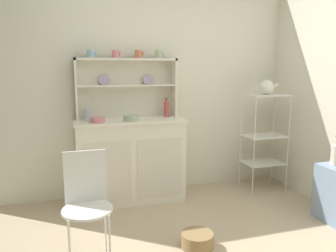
{
  "coord_description": "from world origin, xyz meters",
  "views": [
    {
      "loc": [
        -0.96,
        -2.06,
        1.44
      ],
      "look_at": [
        0.01,
        1.12,
        0.86
      ],
      "focal_mm": 35.17,
      "sensor_mm": 36.0,
      "label": 1
    }
  ],
  "objects": [
    {
      "name": "wall_back",
      "position": [
        0.0,
        1.62,
        1.25
      ],
      "size": [
        3.84,
        0.05,
        2.5
      ],
      "primitive_type": "cube",
      "color": "silver",
      "rests_on": "ground"
    },
    {
      "name": "hutch_cabinet",
      "position": [
        -0.34,
        1.37,
        0.46
      ],
      "size": [
        1.17,
        0.45,
        0.9
      ],
      "color": "silver",
      "rests_on": "ground"
    },
    {
      "name": "hutch_shelf_unit",
      "position": [
        -0.34,
        1.53,
        1.28
      ],
      "size": [
        1.09,
        0.18,
        0.64
      ],
      "color": "silver",
      "rests_on": "hutch_cabinet"
    },
    {
      "name": "bakers_rack",
      "position": [
        1.24,
        1.24,
        0.71
      ],
      "size": [
        0.47,
        0.33,
        1.14
      ],
      "color": "silver",
      "rests_on": "ground"
    },
    {
      "name": "wire_chair",
      "position": [
        -0.86,
        0.27,
        0.52
      ],
      "size": [
        0.36,
        0.36,
        0.85
      ],
      "rotation": [
        0.0,
        0.0,
        0.14
      ],
      "color": "white",
      "rests_on": "ground"
    },
    {
      "name": "floor_basket",
      "position": [
        -0.01,
        0.24,
        0.06
      ],
      "size": [
        0.26,
        0.26,
        0.12
      ],
      "primitive_type": "cylinder",
      "color": "#93754C",
      "rests_on": "ground"
    },
    {
      "name": "cup_sky_0",
      "position": [
        -0.7,
        1.49,
        1.59
      ],
      "size": [
        0.1,
        0.08,
        0.08
      ],
      "color": "#8EB2D1",
      "rests_on": "hutch_shelf_unit"
    },
    {
      "name": "cup_rose_1",
      "position": [
        -0.45,
        1.49,
        1.59
      ],
      "size": [
        0.09,
        0.07,
        0.08
      ],
      "color": "#D17A84",
      "rests_on": "hutch_shelf_unit"
    },
    {
      "name": "cup_terracotta_2",
      "position": [
        -0.2,
        1.49,
        1.59
      ],
      "size": [
        0.09,
        0.08,
        0.09
      ],
      "color": "#C67556",
      "rests_on": "hutch_shelf_unit"
    },
    {
      "name": "cup_sage_3",
      "position": [
        0.02,
        1.49,
        1.59
      ],
      "size": [
        0.09,
        0.08,
        0.09
      ],
      "color": "#9EB78E",
      "rests_on": "hutch_shelf_unit"
    },
    {
      "name": "bowl_mixing_large",
      "position": [
        -0.68,
        1.29,
        0.93
      ],
      "size": [
        0.16,
        0.16,
        0.05
      ],
      "primitive_type": "cylinder",
      "color": "#D17A84",
      "rests_on": "hutch_cabinet"
    },
    {
      "name": "bowl_floral_medium",
      "position": [
        -0.34,
        1.29,
        0.93
      ],
      "size": [
        0.16,
        0.16,
        0.06
      ],
      "primitive_type": "cylinder",
      "color": "#9EB78E",
      "rests_on": "hutch_cabinet"
    },
    {
      "name": "jam_bottle",
      "position": [
        0.1,
        1.45,
        0.99
      ],
      "size": [
        0.06,
        0.06,
        0.21
      ],
      "color": "#B74C47",
      "rests_on": "hutch_cabinet"
    },
    {
      "name": "utensil_jar",
      "position": [
        -0.77,
        1.45,
        0.96
      ],
      "size": [
        0.08,
        0.08,
        0.25
      ],
      "color": "#B2B7C6",
      "rests_on": "hutch_cabinet"
    },
    {
      "name": "porcelain_teapot",
      "position": [
        1.24,
        1.24,
        1.23
      ],
      "size": [
        0.26,
        0.17,
        0.19
      ],
      "color": "white",
      "rests_on": "bakers_rack"
    },
    {
      "name": "flower_vase",
      "position": [
        1.44,
        0.35,
        0.64
      ],
      "size": [
        0.1,
        0.1,
        0.31
      ],
      "color": "silver",
      "rests_on": "side_shelf_blue"
    }
  ]
}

